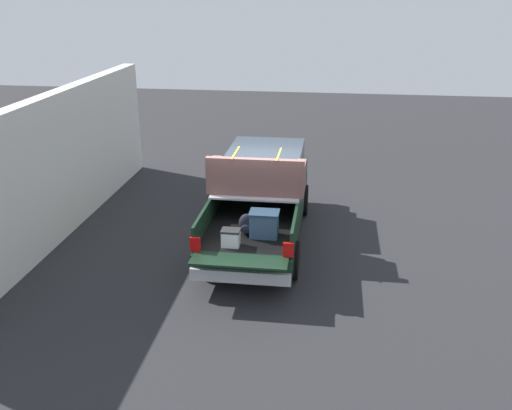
# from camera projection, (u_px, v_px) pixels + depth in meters

# --- Properties ---
(ground_plane) EXTENTS (40.00, 40.00, 0.00)m
(ground_plane) POSITION_uv_depth(u_px,v_px,m) (259.00, 239.00, 13.43)
(ground_plane) COLOR #262628
(pickup_truck) EXTENTS (6.05, 2.09, 2.23)m
(pickup_truck) POSITION_uv_depth(u_px,v_px,m) (262.00, 195.00, 13.42)
(pickup_truck) COLOR black
(pickup_truck) RESTS_ON ground_plane
(building_facade) EXTENTS (10.52, 0.36, 3.33)m
(building_facade) POSITION_uv_depth(u_px,v_px,m) (58.00, 165.00, 13.34)
(building_facade) COLOR silver
(building_facade) RESTS_ON ground_plane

